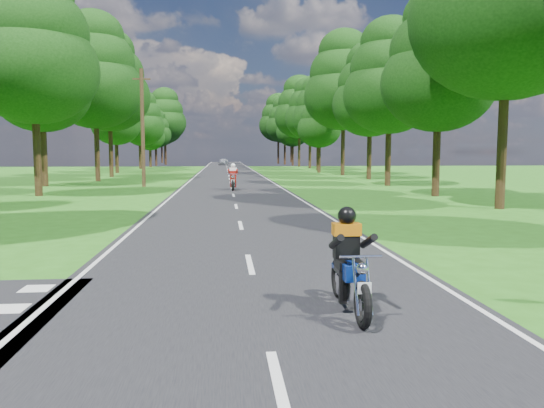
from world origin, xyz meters
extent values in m
plane|color=#286216|center=(0.00, 0.00, 0.00)|extent=(160.00, 160.00, 0.00)
cube|color=black|center=(0.00, 50.00, 0.01)|extent=(7.00, 140.00, 0.02)
cube|color=silver|center=(0.00, -4.00, 0.02)|extent=(0.12, 2.00, 0.01)
cube|color=silver|center=(0.00, 2.00, 0.02)|extent=(0.12, 2.00, 0.01)
cube|color=silver|center=(0.00, 8.00, 0.02)|extent=(0.12, 2.00, 0.01)
cube|color=silver|center=(0.00, 14.00, 0.02)|extent=(0.12, 2.00, 0.01)
cube|color=silver|center=(0.00, 20.00, 0.02)|extent=(0.12, 2.00, 0.01)
cube|color=silver|center=(0.00, 26.00, 0.02)|extent=(0.12, 2.00, 0.01)
cube|color=silver|center=(0.00, 32.00, 0.02)|extent=(0.12, 2.00, 0.01)
cube|color=silver|center=(0.00, 38.00, 0.02)|extent=(0.12, 2.00, 0.01)
cube|color=silver|center=(0.00, 44.00, 0.02)|extent=(0.12, 2.00, 0.01)
cube|color=silver|center=(0.00, 50.00, 0.02)|extent=(0.12, 2.00, 0.01)
cube|color=silver|center=(0.00, 56.00, 0.02)|extent=(0.12, 2.00, 0.01)
cube|color=silver|center=(0.00, 62.00, 0.02)|extent=(0.12, 2.00, 0.01)
cube|color=silver|center=(0.00, 68.00, 0.02)|extent=(0.12, 2.00, 0.01)
cube|color=silver|center=(0.00, 74.00, 0.02)|extent=(0.12, 2.00, 0.01)
cube|color=silver|center=(0.00, 80.00, 0.02)|extent=(0.12, 2.00, 0.01)
cube|color=silver|center=(0.00, 86.00, 0.02)|extent=(0.12, 2.00, 0.01)
cube|color=silver|center=(0.00, 92.00, 0.02)|extent=(0.12, 2.00, 0.01)
cube|color=silver|center=(0.00, 98.00, 0.02)|extent=(0.12, 2.00, 0.01)
cube|color=silver|center=(0.00, 104.00, 0.02)|extent=(0.12, 2.00, 0.01)
cube|color=silver|center=(0.00, 110.00, 0.02)|extent=(0.12, 2.00, 0.01)
cube|color=silver|center=(0.00, 116.00, 0.02)|extent=(0.12, 2.00, 0.01)
cube|color=silver|center=(-3.30, 50.00, 0.02)|extent=(0.10, 140.00, 0.01)
cube|color=silver|center=(3.30, 50.00, 0.02)|extent=(0.10, 140.00, 0.01)
cube|color=silver|center=(-3.80, -0.90, 0.02)|extent=(0.50, 0.50, 0.01)
cube|color=silver|center=(-3.80, 0.30, 0.02)|extent=(0.50, 0.50, 0.01)
cylinder|color=black|center=(-10.57, 20.76, 1.96)|extent=(0.40, 0.40, 3.91)
ellipsoid|color=black|center=(-10.57, 20.76, 6.78)|extent=(6.85, 6.85, 5.82)
ellipsoid|color=black|center=(-10.57, 20.76, 8.68)|extent=(5.87, 5.87, 4.99)
cylinder|color=black|center=(-12.94, 29.18, 1.90)|extent=(0.40, 0.40, 3.79)
ellipsoid|color=black|center=(-12.94, 29.18, 6.57)|extent=(6.64, 6.64, 5.64)
ellipsoid|color=black|center=(-12.94, 29.18, 8.41)|extent=(5.69, 5.69, 4.84)
ellipsoid|color=black|center=(-12.94, 29.18, 10.26)|extent=(4.27, 4.27, 3.63)
cylinder|color=black|center=(-10.82, 35.60, 2.16)|extent=(0.40, 0.40, 4.32)
ellipsoid|color=black|center=(-10.82, 35.60, 7.47)|extent=(7.56, 7.56, 6.42)
ellipsoid|color=black|center=(-10.82, 35.60, 9.58)|extent=(6.48, 6.48, 5.51)
ellipsoid|color=black|center=(-10.82, 35.60, 11.68)|extent=(4.86, 4.86, 4.13)
cylinder|color=black|center=(-11.26, 43.10, 2.20)|extent=(0.40, 0.40, 4.40)
ellipsoid|color=black|center=(-11.26, 43.10, 7.62)|extent=(7.71, 7.71, 6.55)
ellipsoid|color=black|center=(-11.26, 43.10, 9.77)|extent=(6.60, 6.60, 5.61)
ellipsoid|color=black|center=(-11.26, 43.10, 11.92)|extent=(4.95, 4.95, 4.21)
cylinder|color=black|center=(-12.61, 52.78, 1.60)|extent=(0.40, 0.40, 3.20)
ellipsoid|color=black|center=(-12.61, 52.78, 5.54)|extent=(5.60, 5.60, 4.76)
ellipsoid|color=black|center=(-12.61, 52.78, 7.10)|extent=(4.80, 4.80, 4.08)
ellipsoid|color=black|center=(-12.61, 52.78, 8.66)|extent=(3.60, 3.60, 3.06)
cylinder|color=black|center=(-10.75, 60.15, 1.61)|extent=(0.40, 0.40, 3.22)
ellipsoid|color=black|center=(-10.75, 60.15, 5.58)|extent=(5.64, 5.64, 4.79)
ellipsoid|color=black|center=(-10.75, 60.15, 7.15)|extent=(4.83, 4.83, 4.11)
ellipsoid|color=black|center=(-10.75, 60.15, 8.72)|extent=(3.62, 3.62, 3.08)
cylinder|color=black|center=(-12.29, 67.91, 1.80)|extent=(0.40, 0.40, 3.61)
ellipsoid|color=black|center=(-12.29, 67.91, 6.25)|extent=(6.31, 6.31, 5.37)
ellipsoid|color=black|center=(-12.29, 67.91, 8.01)|extent=(5.41, 5.41, 4.60)
ellipsoid|color=black|center=(-12.29, 67.91, 9.76)|extent=(4.06, 4.06, 3.45)
cylinder|color=black|center=(-11.94, 75.74, 1.33)|extent=(0.40, 0.40, 2.67)
ellipsoid|color=black|center=(-11.94, 75.74, 4.62)|extent=(4.67, 4.67, 3.97)
ellipsoid|color=black|center=(-11.94, 75.74, 5.92)|extent=(4.00, 4.00, 3.40)
ellipsoid|color=black|center=(-11.94, 75.74, 7.22)|extent=(3.00, 3.00, 2.55)
cylinder|color=black|center=(-12.18, 84.90, 1.54)|extent=(0.40, 0.40, 3.09)
ellipsoid|color=black|center=(-12.18, 84.90, 5.34)|extent=(5.40, 5.40, 4.59)
ellipsoid|color=black|center=(-12.18, 84.90, 6.85)|extent=(4.63, 4.63, 3.93)
ellipsoid|color=black|center=(-12.18, 84.90, 8.35)|extent=(3.47, 3.47, 2.95)
cylinder|color=black|center=(-11.23, 91.41, 2.24)|extent=(0.40, 0.40, 4.48)
ellipsoid|color=black|center=(-11.23, 91.41, 7.75)|extent=(7.84, 7.84, 6.66)
ellipsoid|color=black|center=(-11.23, 91.41, 9.94)|extent=(6.72, 6.72, 5.71)
ellipsoid|color=black|center=(-11.23, 91.41, 12.12)|extent=(5.04, 5.04, 4.28)
cylinder|color=black|center=(-12.28, 100.39, 2.05)|extent=(0.40, 0.40, 4.09)
ellipsoid|color=black|center=(-12.28, 100.39, 7.09)|extent=(7.16, 7.16, 6.09)
ellipsoid|color=black|center=(-12.28, 100.39, 9.08)|extent=(6.14, 6.14, 5.22)
ellipsoid|color=black|center=(-12.28, 100.39, 11.08)|extent=(4.61, 4.61, 3.92)
cylinder|color=black|center=(11.06, 12.20, 2.28)|extent=(0.40, 0.40, 4.56)
ellipsoid|color=black|center=(11.06, 12.20, 7.89)|extent=(7.98, 7.98, 6.78)
cylinder|color=black|center=(10.92, 18.69, 1.75)|extent=(0.40, 0.40, 3.49)
ellipsoid|color=black|center=(10.92, 18.69, 6.05)|extent=(6.12, 6.12, 5.20)
ellipsoid|color=black|center=(10.92, 18.69, 7.75)|extent=(5.24, 5.24, 4.46)
ellipsoid|color=black|center=(10.92, 18.69, 9.46)|extent=(3.93, 3.93, 3.34)
cylinder|color=black|center=(11.06, 27.58, 1.85)|extent=(0.40, 0.40, 3.69)
ellipsoid|color=black|center=(11.06, 27.58, 6.39)|extent=(6.46, 6.46, 5.49)
ellipsoid|color=black|center=(11.06, 27.58, 8.19)|extent=(5.54, 5.54, 4.71)
ellipsoid|color=black|center=(11.06, 27.58, 9.99)|extent=(4.15, 4.15, 3.53)
cylinder|color=black|center=(12.17, 36.42, 1.87)|extent=(0.40, 0.40, 3.74)
ellipsoid|color=black|center=(12.17, 36.42, 6.48)|extent=(6.55, 6.55, 5.57)
ellipsoid|color=black|center=(12.17, 36.42, 8.31)|extent=(5.62, 5.62, 4.77)
ellipsoid|color=black|center=(12.17, 36.42, 10.13)|extent=(4.21, 4.21, 3.58)
cylinder|color=black|center=(11.72, 44.72, 2.32)|extent=(0.40, 0.40, 4.64)
ellipsoid|color=black|center=(11.72, 44.72, 8.04)|extent=(8.12, 8.12, 6.91)
ellipsoid|color=black|center=(11.72, 44.72, 10.30)|extent=(6.96, 6.96, 5.92)
ellipsoid|color=black|center=(11.72, 44.72, 12.56)|extent=(5.22, 5.22, 4.44)
cylinder|color=black|center=(10.55, 51.92, 1.45)|extent=(0.40, 0.40, 2.91)
ellipsoid|color=black|center=(10.55, 51.92, 5.03)|extent=(5.09, 5.09, 4.33)
ellipsoid|color=black|center=(10.55, 51.92, 6.45)|extent=(4.36, 4.36, 3.71)
ellipsoid|color=black|center=(10.55, 51.92, 7.87)|extent=(3.27, 3.27, 2.78)
cylinder|color=black|center=(11.77, 59.40, 1.94)|extent=(0.40, 0.40, 3.88)
ellipsoid|color=black|center=(11.77, 59.40, 6.71)|extent=(6.78, 6.78, 5.77)
ellipsoid|color=black|center=(11.77, 59.40, 8.60)|extent=(5.81, 5.81, 4.94)
ellipsoid|color=black|center=(11.77, 59.40, 10.49)|extent=(4.36, 4.36, 3.71)
cylinder|color=black|center=(12.10, 67.87, 2.09)|extent=(0.40, 0.40, 4.18)
ellipsoid|color=black|center=(12.10, 67.87, 7.23)|extent=(7.31, 7.31, 6.21)
ellipsoid|color=black|center=(12.10, 67.87, 9.27)|extent=(6.27, 6.27, 5.33)
ellipsoid|color=black|center=(12.10, 67.87, 11.31)|extent=(4.70, 4.70, 4.00)
cylinder|color=black|center=(11.80, 76.83, 2.32)|extent=(0.40, 0.40, 4.63)
ellipsoid|color=black|center=(11.80, 76.83, 8.02)|extent=(8.11, 8.11, 6.89)
ellipsoid|color=black|center=(11.80, 76.83, 10.28)|extent=(6.95, 6.95, 5.91)
ellipsoid|color=black|center=(11.80, 76.83, 12.54)|extent=(5.21, 5.21, 4.43)
cylinder|color=black|center=(11.69, 84.12, 1.68)|extent=(0.40, 0.40, 3.36)
ellipsoid|color=black|center=(11.69, 84.12, 5.82)|extent=(5.88, 5.88, 5.00)
ellipsoid|color=black|center=(11.69, 84.12, 7.46)|extent=(5.04, 5.04, 4.29)
ellipsoid|color=black|center=(11.69, 84.12, 9.10)|extent=(3.78, 3.78, 3.21)
cylinder|color=black|center=(11.14, 91.34, 2.04)|extent=(0.40, 0.40, 4.09)
ellipsoid|color=black|center=(11.14, 91.34, 7.07)|extent=(7.15, 7.15, 6.08)
ellipsoid|color=black|center=(11.14, 91.34, 9.07)|extent=(6.13, 6.13, 5.21)
ellipsoid|color=black|center=(11.14, 91.34, 11.06)|extent=(4.60, 4.60, 3.91)
cylinder|color=black|center=(10.68, 99.10, 2.24)|extent=(0.40, 0.40, 4.48)
ellipsoid|color=black|center=(10.68, 99.10, 7.76)|extent=(7.84, 7.84, 6.66)
ellipsoid|color=black|center=(10.68, 99.10, 9.94)|extent=(6.72, 6.72, 5.71)
ellipsoid|color=black|center=(10.68, 99.10, 12.13)|extent=(5.04, 5.04, 4.28)
cylinder|color=black|center=(-14.00, 110.00, 1.92)|extent=(0.40, 0.40, 3.84)
ellipsoid|color=black|center=(-14.00, 110.00, 6.65)|extent=(6.72, 6.72, 5.71)
ellipsoid|color=black|center=(-14.00, 110.00, 8.52)|extent=(5.76, 5.76, 4.90)
ellipsoid|color=black|center=(-14.00, 110.00, 10.39)|extent=(4.32, 4.32, 3.67)
cylinder|color=black|center=(15.00, 112.00, 2.08)|extent=(0.40, 0.40, 4.16)
ellipsoid|color=black|center=(15.00, 112.00, 7.20)|extent=(7.28, 7.28, 6.19)
ellipsoid|color=black|center=(15.00, 112.00, 9.23)|extent=(6.24, 6.24, 5.30)
ellipsoid|color=black|center=(15.00, 112.00, 11.26)|extent=(4.68, 4.68, 3.98)
cylinder|color=black|center=(-16.00, 95.00, 1.76)|extent=(0.40, 0.40, 3.52)
ellipsoid|color=black|center=(-16.00, 95.00, 6.09)|extent=(6.16, 6.16, 5.24)
ellipsoid|color=black|center=(-16.00, 95.00, 7.81)|extent=(5.28, 5.28, 4.49)
ellipsoid|color=black|center=(-16.00, 95.00, 9.53)|extent=(3.96, 3.96, 3.37)
cylinder|color=black|center=(17.00, 98.00, 2.24)|extent=(0.40, 0.40, 4.48)
ellipsoid|color=black|center=(17.00, 98.00, 7.76)|extent=(7.84, 7.84, 6.66)
ellipsoid|color=black|center=(17.00, 98.00, 9.94)|extent=(6.72, 6.72, 5.71)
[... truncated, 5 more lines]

